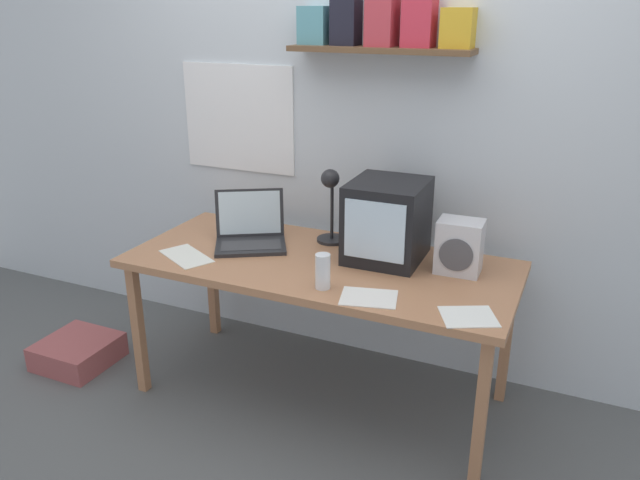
# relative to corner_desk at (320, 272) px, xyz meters

# --- Properties ---
(ground_plane) EXTENTS (12.00, 12.00, 0.00)m
(ground_plane) POSITION_rel_corner_desk_xyz_m (0.00, 0.00, -0.65)
(ground_plane) COLOR #575A5A
(back_wall) EXTENTS (5.60, 0.24, 2.60)m
(back_wall) POSITION_rel_corner_desk_xyz_m (-0.00, 0.51, 0.66)
(back_wall) COLOR silver
(back_wall) RESTS_ON ground_plane
(corner_desk) EXTENTS (1.74, 0.76, 0.70)m
(corner_desk) POSITION_rel_corner_desk_xyz_m (0.00, 0.00, 0.00)
(corner_desk) COLOR #B27851
(corner_desk) RESTS_ON ground_plane
(crt_monitor) EXTENTS (0.33, 0.36, 0.36)m
(crt_monitor) POSITION_rel_corner_desk_xyz_m (0.26, 0.16, 0.23)
(crt_monitor) COLOR black
(crt_monitor) RESTS_ON corner_desk
(laptop) EXTENTS (0.42, 0.40, 0.25)m
(laptop) POSITION_rel_corner_desk_xyz_m (-0.39, 0.06, 0.12)
(laptop) COLOR #232326
(laptop) RESTS_ON corner_desk
(desk_lamp) EXTENTS (0.15, 0.17, 0.37)m
(desk_lamp) POSITION_rel_corner_desk_xyz_m (-0.04, 0.22, 0.27)
(desk_lamp) COLOR #232326
(desk_lamp) RESTS_ON corner_desk
(juice_glass) EXTENTS (0.06, 0.06, 0.15)m
(juice_glass) POSITION_rel_corner_desk_xyz_m (0.13, -0.26, 0.12)
(juice_glass) COLOR white
(juice_glass) RESTS_ON corner_desk
(space_heater) EXTENTS (0.19, 0.15, 0.23)m
(space_heater) POSITION_rel_corner_desk_xyz_m (0.59, 0.13, 0.17)
(space_heater) COLOR silver
(space_heater) RESTS_ON corner_desk
(printed_handout) EXTENTS (0.25, 0.24, 0.00)m
(printed_handout) POSITION_rel_corner_desk_xyz_m (0.72, -0.27, 0.06)
(printed_handout) COLOR white
(printed_handout) RESTS_ON corner_desk
(loose_paper_near_monitor) EXTENTS (0.25, 0.22, 0.00)m
(loose_paper_near_monitor) POSITION_rel_corner_desk_xyz_m (0.33, -0.27, 0.06)
(loose_paper_near_monitor) COLOR white
(loose_paper_near_monitor) RESTS_ON corner_desk
(loose_paper_near_laptop) EXTENTS (0.31, 0.26, 0.00)m
(loose_paper_near_laptop) POSITION_rel_corner_desk_xyz_m (-0.58, -0.20, 0.06)
(loose_paper_near_laptop) COLOR white
(loose_paper_near_laptop) RESTS_ON corner_desk
(floor_cushion) EXTENTS (0.36, 0.36, 0.13)m
(floor_cushion) POSITION_rel_corner_desk_xyz_m (-1.28, -0.26, -0.58)
(floor_cushion) COLOR #A55151
(floor_cushion) RESTS_ON ground_plane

